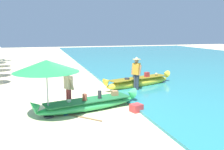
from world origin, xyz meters
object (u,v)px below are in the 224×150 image
person_tourist_customer (69,87)px  boat_yellow_midground (139,82)px  cooler_box (136,108)px  paddle (78,116)px  patio_umbrella_large (46,66)px  person_vendor_hatted (136,72)px  boat_green_foreground (89,104)px

person_tourist_customer → boat_yellow_midground: bearing=32.5°
cooler_box → paddle: cooler_box is taller
cooler_box → paddle: 2.32m
boat_yellow_midground → patio_umbrella_large: (-5.10, -3.66, 1.60)m
patio_umbrella_large → cooler_box: bearing=-5.6°
person_vendor_hatted → person_tourist_customer: bearing=-153.9°
boat_green_foreground → paddle: (-0.56, -0.68, -0.22)m
boat_yellow_midground → patio_umbrella_large: patio_umbrella_large is taller
person_vendor_hatted → boat_green_foreground: bearing=-141.5°
person_vendor_hatted → patio_umbrella_large: (-4.59, -2.79, 0.84)m
boat_yellow_midground → patio_umbrella_large: bearing=-144.4°
boat_green_foreground → boat_yellow_midground: size_ratio=0.98×
person_vendor_hatted → paddle: size_ratio=1.39×
person_tourist_customer → cooler_box: bearing=-27.5°
cooler_box → paddle: size_ratio=0.33×
paddle → person_vendor_hatted: bearing=40.8°
boat_yellow_midground → person_vendor_hatted: size_ratio=2.50×
person_vendor_hatted → cooler_box: bearing=-111.7°
patio_umbrella_large → paddle: 2.16m
boat_yellow_midground → cooler_box: size_ratio=10.65×
person_tourist_customer → cooler_box: person_tourist_customer is taller
person_tourist_customer → paddle: size_ratio=1.19×
boat_yellow_midground → person_tourist_customer: person_tourist_customer is taller
boat_green_foreground → person_vendor_hatted: 3.92m
person_tourist_customer → cooler_box: size_ratio=3.66×
paddle → boat_yellow_midground: bearing=44.1°
boat_green_foreground → patio_umbrella_large: size_ratio=1.91×
person_tourist_customer → cooler_box: 2.89m
boat_yellow_midground → paddle: boat_yellow_midground is taller
patio_umbrella_large → person_tourist_customer: bearing=47.9°
person_tourist_customer → person_vendor_hatted: bearing=26.1°
boat_green_foreground → paddle: size_ratio=3.41×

